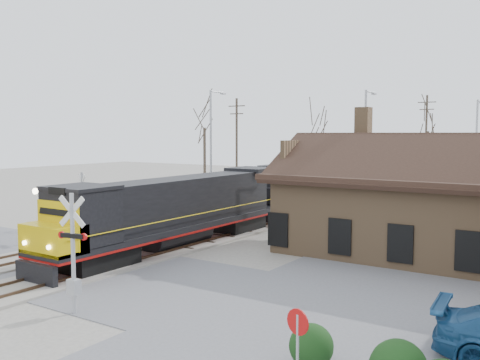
{
  "coord_description": "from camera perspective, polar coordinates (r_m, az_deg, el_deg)",
  "views": [
    {
      "loc": [
        19.35,
        -16.42,
        6.39
      ],
      "look_at": [
        2.38,
        9.0,
        3.72
      ],
      "focal_mm": 40.0,
      "sensor_mm": 36.0,
      "label": 1
    }
  ],
  "objects": [
    {
      "name": "ground",
      "position": [
        26.17,
        -15.68,
        -9.32
      ],
      "size": [
        140.0,
        140.0,
        0.0
      ],
      "primitive_type": "plane",
      "color": "#A5A095",
      "rests_on": "ground"
    },
    {
      "name": "road",
      "position": [
        26.16,
        -15.68,
        -9.29
      ],
      "size": [
        60.0,
        9.0,
        0.03
      ],
      "primitive_type": "cube",
      "color": "slate",
      "rests_on": "ground"
    },
    {
      "name": "track_main",
      "position": [
        37.44,
        2.07,
        -4.73
      ],
      "size": [
        3.4,
        90.0,
        0.24
      ],
      "color": "#A5A095",
      "rests_on": "ground"
    },
    {
      "name": "track_siding",
      "position": [
        39.95,
        -3.44,
        -4.12
      ],
      "size": [
        3.4,
        90.0,
        0.24
      ],
      "color": "#A5A095",
      "rests_on": "ground"
    },
    {
      "name": "depot",
      "position": [
        29.63,
        19.05,
        -3.0
      ],
      "size": [
        15.2,
        9.31,
        7.9
      ],
      "color": "olive",
      "rests_on": "ground"
    },
    {
      "name": "locomotive_lead",
      "position": [
        29.71,
        -7.37,
        -3.27
      ],
      "size": [
        2.74,
        18.36,
        4.07
      ],
      "color": "black",
      "rests_on": "ground"
    },
    {
      "name": "locomotive_trailing",
      "position": [
        45.33,
        8.3,
        -0.43
      ],
      "size": [
        2.74,
        18.36,
        3.85
      ],
      "color": "black",
      "rests_on": "ground"
    },
    {
      "name": "crossbuck_near",
      "position": [
        19.91,
        -17.37,
        -7.95
      ],
      "size": [
        1.22,
        0.33,
        4.31
      ],
      "rotation": [
        0.0,
        0.0,
        0.19
      ],
      "color": "#A5A8AD",
      "rests_on": "ground"
    },
    {
      "name": "crossbuck_far",
      "position": [
        33.88,
        -16.45,
        -2.82
      ],
      "size": [
        1.12,
        0.44,
        4.04
      ],
      "rotation": [
        0.0,
        0.0,
        2.82
      ],
      "color": "#A5A8AD",
      "rests_on": "ground"
    },
    {
      "name": "do_not_enter_sign",
      "position": [
        13.45,
        6.17,
        -16.19
      ],
      "size": [
        0.65,
        0.18,
        2.2
      ],
      "rotation": [
        0.0,
        0.0,
        -0.22
      ],
      "color": "#A5A8AD",
      "rests_on": "ground"
    },
    {
      "name": "hedge_a",
      "position": [
        15.36,
        7.61,
        -17.14
      ],
      "size": [
        1.22,
        1.22,
        1.22
      ],
      "primitive_type": "sphere",
      "color": "black",
      "rests_on": "ground"
    },
    {
      "name": "streetlight_a",
      "position": [
        42.73,
        -3.02,
        3.73
      ],
      "size": [
        0.25,
        2.04,
        9.8
      ],
      "color": "#A5A8AD",
      "rests_on": "ground"
    },
    {
      "name": "streetlight_b",
      "position": [
        40.54,
        13.24,
        3.35
      ],
      "size": [
        0.25,
        2.04,
        9.55
      ],
      "color": "#A5A8AD",
      "rests_on": "ground"
    },
    {
      "name": "streetlight_c",
      "position": [
        52.44,
        23.89,
        3.31
      ],
      "size": [
        0.25,
        2.04,
        9.38
      ],
      "color": "#A5A8AD",
      "rests_on": "ground"
    },
    {
      "name": "utility_pole_a",
      "position": [
        55.83,
        -0.36,
        3.82
      ],
      "size": [
        2.0,
        0.24,
        10.02
      ],
      "color": "#382D23",
      "rests_on": "ground"
    },
    {
      "name": "utility_pole_b",
      "position": [
        64.1,
        19.21,
        3.99
      ],
      "size": [
        2.0,
        0.24,
        10.68
      ],
      "color": "#382D23",
      "rests_on": "ground"
    },
    {
      "name": "tree_a",
      "position": [
        60.64,
        -3.82,
        6.68
      ],
      "size": [
        4.69,
        4.69,
        11.48
      ],
      "color": "#382D23",
      "rests_on": "ground"
    },
    {
      "name": "tree_b",
      "position": [
        60.94,
        8.28,
        5.76
      ],
      "size": [
        4.16,
        4.16,
        10.19
      ],
      "color": "#382D23",
      "rests_on": "ground"
    },
    {
      "name": "tree_c",
      "position": [
        64.47,
        19.42,
        5.9
      ],
      "size": [
        4.43,
        4.43,
        10.84
      ],
      "color": "#382D23",
      "rests_on": "ground"
    }
  ]
}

